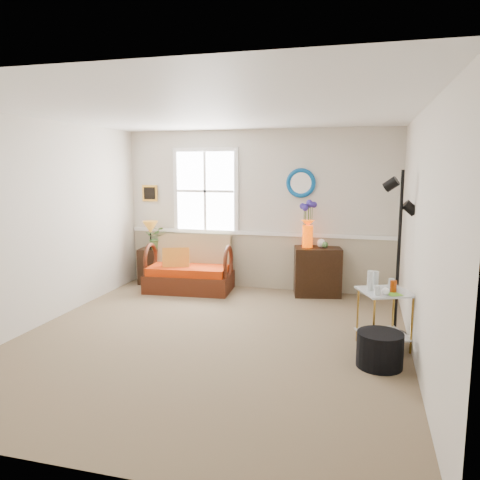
% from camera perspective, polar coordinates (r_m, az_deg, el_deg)
% --- Properties ---
extents(floor, '(4.50, 5.00, 0.01)m').
position_cam_1_polar(floor, '(5.62, -3.66, -11.98)').
color(floor, '#6F5E4E').
rests_on(floor, ground).
extents(ceiling, '(4.50, 5.00, 0.01)m').
position_cam_1_polar(ceiling, '(5.29, -3.95, 15.36)').
color(ceiling, white).
rests_on(ceiling, walls).
extents(walls, '(4.51, 5.01, 2.60)m').
position_cam_1_polar(walls, '(5.30, -3.80, 1.26)').
color(walls, beige).
rests_on(walls, floor).
extents(wainscot, '(4.46, 0.02, 0.90)m').
position_cam_1_polar(wainscot, '(7.80, 2.14, -2.58)').
color(wainscot, tan).
rests_on(wainscot, walls).
extents(chair_rail, '(4.46, 0.04, 0.06)m').
position_cam_1_polar(chair_rail, '(7.71, 2.14, 0.83)').
color(chair_rail, white).
rests_on(chair_rail, walls).
extents(window, '(1.14, 0.06, 1.44)m').
position_cam_1_polar(window, '(7.89, -4.25, 5.96)').
color(window, white).
rests_on(window, walls).
extents(picture, '(0.28, 0.03, 0.28)m').
position_cam_1_polar(picture, '(8.30, -10.92, 5.62)').
color(picture, '#BC842B').
rests_on(picture, walls).
extents(mirror, '(0.47, 0.07, 0.47)m').
position_cam_1_polar(mirror, '(7.52, 7.44, 6.91)').
color(mirror, '#0A63A7').
rests_on(mirror, walls).
extents(loveseat, '(1.42, 0.88, 0.89)m').
position_cam_1_polar(loveseat, '(7.64, -6.22, -2.92)').
color(loveseat, '#522210').
rests_on(loveseat, floor).
extents(throw_pillow, '(0.44, 0.24, 0.43)m').
position_cam_1_polar(throw_pillow, '(7.60, -7.81, -2.54)').
color(throw_pillow, '#CE4F10').
rests_on(throw_pillow, loveseat).
extents(lamp_stand, '(0.38, 0.38, 0.61)m').
position_cam_1_polar(lamp_stand, '(8.26, -10.92, -3.12)').
color(lamp_stand, black).
rests_on(lamp_stand, floor).
extents(table_lamp, '(0.27, 0.27, 0.48)m').
position_cam_1_polar(table_lamp, '(8.15, -10.84, 0.60)').
color(table_lamp, '#AE6B1E').
rests_on(table_lamp, lamp_stand).
extents(potted_plant, '(0.40, 0.43, 0.30)m').
position_cam_1_polar(potted_plant, '(8.14, -10.09, -0.01)').
color(potted_plant, '#4C793C').
rests_on(potted_plant, lamp_stand).
extents(cabinet, '(0.79, 0.59, 0.76)m').
position_cam_1_polar(cabinet, '(7.44, 9.41, -3.80)').
color(cabinet, black).
rests_on(cabinet, floor).
extents(flower_vase, '(0.28, 0.28, 0.71)m').
position_cam_1_polar(flower_vase, '(7.32, 8.26, 1.88)').
color(flower_vase, '#F74600').
rests_on(flower_vase, cabinet).
extents(side_table, '(0.67, 0.67, 0.65)m').
position_cam_1_polar(side_table, '(5.52, 17.13, -9.21)').
color(side_table, '#A77D2D').
rests_on(side_table, floor).
extents(tabletop_items, '(0.51, 0.51, 0.22)m').
position_cam_1_polar(tabletop_items, '(5.36, 17.12, -4.91)').
color(tabletop_items, silver).
rests_on(tabletop_items, side_table).
extents(floor_lamp, '(0.36, 0.36, 1.97)m').
position_cam_1_polar(floor_lamp, '(5.79, 18.77, -1.70)').
color(floor_lamp, black).
rests_on(floor_lamp, floor).
extents(ottoman, '(0.58, 0.58, 0.36)m').
position_cam_1_polar(ottoman, '(5.05, 16.67, -12.68)').
color(ottoman, black).
rests_on(ottoman, floor).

